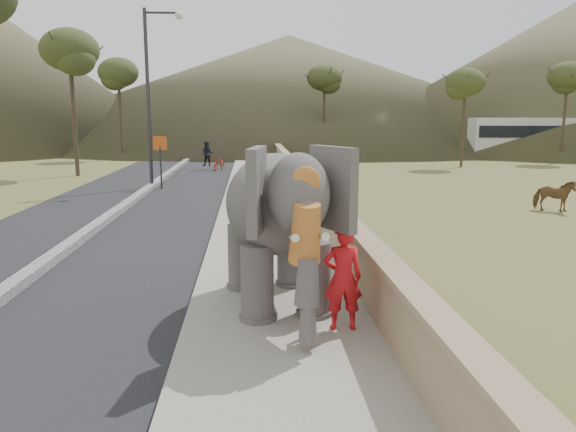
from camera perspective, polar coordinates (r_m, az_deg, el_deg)
The scene contains 14 objects.
ground at distance 9.66m, azimuth -1.13°, elevation -10.17°, with size 160.00×160.00×0.00m, color olive.
road at distance 19.87m, azimuth -17.11°, elevation 0.08°, with size 7.00×120.00×0.03m, color black.
median at distance 19.85m, azimuth -17.12°, elevation 0.35°, with size 0.35×120.00×0.22m, color black.
walkway at distance 19.33m, azimuth -2.54°, elevation 0.44°, with size 3.00×120.00×0.15m, color #9E9687.
parapet at distance 19.36m, azimuth 2.34°, elevation 1.88°, with size 0.30×120.00×1.10m, color tan.
lamppost at distance 26.64m, azimuth -13.42°, elevation 13.23°, with size 1.76×0.36×8.00m.
signboard at distance 26.25m, azimuth -12.85°, elevation 6.24°, with size 0.60×0.08×2.40m.
cow at distance 21.80m, azimuth 25.40°, elevation 1.88°, with size 0.61×1.34×1.13m, color brown.
distant_car at distance 48.37m, azimuth 21.63°, elevation 6.41°, with size 1.70×4.23×1.44m, color silver.
bus_white at distance 48.43m, azimuth 24.45°, elevation 7.20°, with size 2.50×11.00×3.10m, color beige.
hill_far at distance 79.31m, azimuth 0.09°, elevation 12.89°, with size 80.00×80.00×14.00m, color brown.
elephant_and_man at distance 9.62m, azimuth -1.17°, elevation -0.95°, with size 2.46×4.00×2.72m.
motorcyclist at distance 34.70m, azimuth -7.53°, elevation 5.76°, with size 1.70×1.73×1.78m.
trees at distance 33.12m, azimuth -1.79°, elevation 11.19°, with size 47.46×38.21×9.34m.
Camera 1 is at (-0.42, -9.04, 3.37)m, focal length 35.00 mm.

